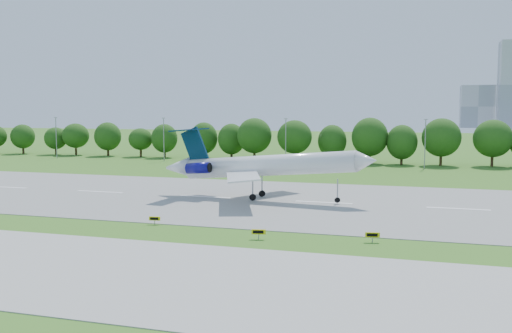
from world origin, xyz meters
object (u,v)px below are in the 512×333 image
Objects in this scene: airliner at (258,165)px; service_vehicle_a at (241,161)px; taxi_sign_left at (155,219)px; service_vehicle_b at (303,165)px.

service_vehicle_a is at bearing 115.64° from airliner.
service_vehicle_b reaches higher than taxi_sign_left.
taxi_sign_left is 0.43× the size of service_vehicle_a.
taxi_sign_left is (-7.06, -22.93, -4.91)m from airliner.
airliner is 24.86× the size of taxi_sign_left.
service_vehicle_a is at bearing 59.48° from service_vehicle_b.
airliner is at bearing 63.57° from taxi_sign_left.
taxi_sign_left is at bearing -102.22° from airliner.
service_vehicle_a is (-22.31, 58.91, -5.11)m from airliner.
airliner is at bearing -176.64° from service_vehicle_a.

